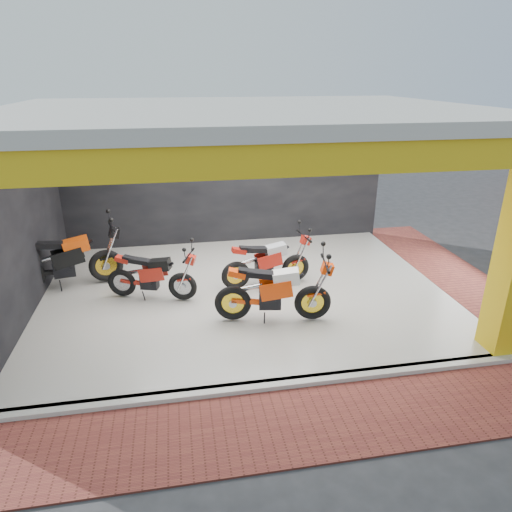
% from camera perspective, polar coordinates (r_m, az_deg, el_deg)
% --- Properties ---
extents(ground, '(80.00, 80.00, 0.00)m').
position_cam_1_polar(ground, '(7.70, 0.90, -11.51)').
color(ground, '#2D2D30').
rests_on(ground, ground).
extents(showroom_floor, '(8.00, 6.00, 0.10)m').
position_cam_1_polar(showroom_floor, '(9.38, -1.43, -4.60)').
color(showroom_floor, silver).
rests_on(showroom_floor, ground).
extents(showroom_ceiling, '(8.40, 6.40, 0.20)m').
position_cam_1_polar(showroom_ceiling, '(8.42, -1.67, 17.56)').
color(showroom_ceiling, beige).
rests_on(showroom_ceiling, corner_column).
extents(back_wall, '(8.20, 0.20, 3.50)m').
position_cam_1_polar(back_wall, '(11.73, -3.87, 9.64)').
color(back_wall, black).
rests_on(back_wall, ground).
extents(left_wall, '(0.20, 6.20, 3.50)m').
position_cam_1_polar(left_wall, '(9.12, -27.96, 3.47)').
color(left_wall, black).
rests_on(left_wall, ground).
extents(header_beam_front, '(8.40, 0.30, 0.40)m').
position_cam_1_polar(header_beam_front, '(5.52, 3.14, 12.07)').
color(header_beam_front, gold).
rests_on(header_beam_front, corner_column).
extents(header_beam_right, '(0.30, 6.40, 0.40)m').
position_cam_1_polar(header_beam_right, '(9.86, 22.85, 14.83)').
color(header_beam_right, gold).
rests_on(header_beam_right, corner_column).
extents(floor_kerb, '(8.00, 0.20, 0.10)m').
position_cam_1_polar(floor_kerb, '(6.86, 2.60, -15.79)').
color(floor_kerb, silver).
rests_on(floor_kerb, ground).
extents(paver_front, '(9.00, 1.40, 0.03)m').
position_cam_1_polar(paver_front, '(6.30, 4.24, -20.30)').
color(paver_front, brown).
rests_on(paver_front, ground).
extents(paver_right, '(1.40, 7.00, 0.03)m').
position_cam_1_polar(paver_right, '(11.11, 23.87, -2.42)').
color(paver_right, brown).
rests_on(paver_right, ground).
extents(moto_hero, '(2.29, 1.15, 1.34)m').
position_cam_1_polar(moto_hero, '(8.06, 7.19, -3.80)').
color(moto_hero, '#F9420A').
rests_on(moto_hero, showroom_floor).
extents(moto_row_a, '(2.08, 0.97, 1.22)m').
position_cam_1_polar(moto_row_a, '(9.53, 5.00, 0.11)').
color(moto_row_a, '#AD1C12').
rests_on(moto_row_a, showroom_floor).
extents(moto_row_b, '(2.02, 1.25, 1.16)m').
position_cam_1_polar(moto_row_b, '(8.83, -9.27, -2.15)').
color(moto_row_b, red).
rests_on(moto_row_b, showroom_floor).
extents(moto_row_c, '(2.47, 1.33, 1.43)m').
position_cam_1_polar(moto_row_c, '(9.97, -18.45, 0.66)').
color(moto_row_c, black).
rests_on(moto_row_c, showroom_floor).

